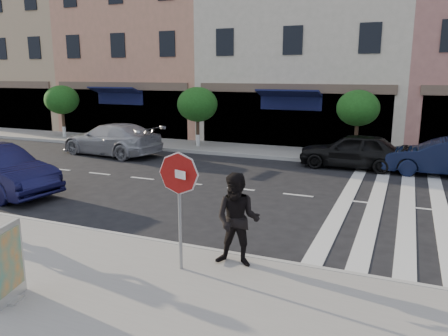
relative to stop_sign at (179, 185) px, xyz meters
The scene contains 15 objects.
ground 3.44m from the stop_sign, 115.32° to the left, with size 120.00×120.00×0.00m, color black.
sidewalk_near 2.45m from the stop_sign, 137.59° to the right, with size 60.00×4.50×0.15m, color gray.
sidewalk_far 13.79m from the stop_sign, 95.20° to the left, with size 60.00×3.00×0.15m, color gray.
building_west_far 30.69m from the stop_sign, 139.83° to the left, with size 12.00×9.00×12.00m, color tan.
building_west_mid 23.69m from the stop_sign, 121.96° to the left, with size 10.00×9.00×14.00m, color tan.
building_centre 20.03m from the stop_sign, 95.07° to the left, with size 11.00×9.00×11.00m, color beige.
street_tree_wa 20.31m from the stop_sign, 138.64° to the left, with size 2.00×2.00×3.05m.
street_tree_wb 14.80m from the stop_sign, 114.94° to the left, with size 2.10×2.10×3.06m.
street_tree_c 13.54m from the stop_sign, 82.52° to the left, with size 1.90×1.90×3.04m.
stop_sign is the anchor object (origin of this frame).
walker 1.37m from the stop_sign, 33.06° to the left, with size 0.91×0.71×1.88m, color black.
poster_board 3.19m from the stop_sign, 132.62° to the right, with size 0.38×0.85×1.33m.
car_far_left 13.88m from the stop_sign, 132.41° to the left, with size 2.15×5.29×1.54m, color #9E9EA3.
car_far_mid 11.83m from the stop_sign, 80.96° to the left, with size 1.76×4.36×1.49m, color black.
car_far_right 12.75m from the stop_sign, 65.53° to the left, with size 1.55×4.44×1.46m, color black.
Camera 1 is at (5.11, -9.60, 3.91)m, focal length 35.00 mm.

